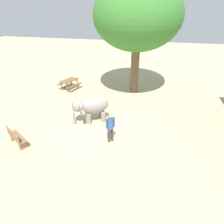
{
  "coord_description": "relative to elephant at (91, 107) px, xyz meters",
  "views": [
    {
      "loc": [
        9.72,
        3.14,
        6.37
      ],
      "look_at": [
        -0.13,
        0.92,
        0.8
      ],
      "focal_mm": 31.74,
      "sensor_mm": 36.0,
      "label": 1
    }
  ],
  "objects": [
    {
      "name": "ground_plane",
      "position": [
        0.15,
        0.35,
        -0.98
      ],
      "size": [
        60.0,
        60.0,
        0.0
      ],
      "primitive_type": "plane",
      "color": "tan"
    },
    {
      "name": "elephant",
      "position": [
        0.0,
        0.0,
        0.0
      ],
      "size": [
        1.89,
        2.14,
        1.54
      ],
      "rotation": [
        0.0,
        0.0,
        5.24
      ],
      "color": "gray",
      "rests_on": "ground_plane"
    },
    {
      "name": "person_handler",
      "position": [
        1.72,
        1.58,
        -0.04
      ],
      "size": [
        0.34,
        0.43,
        1.62
      ],
      "rotation": [
        0.0,
        0.0,
        -2.5
      ],
      "color": "#3F3833",
      "rests_on": "ground_plane"
    },
    {
      "name": "shade_tree_main",
      "position": [
        -5.27,
        1.9,
        4.6
      ],
      "size": [
        6.71,
        6.15,
        7.99
      ],
      "color": "brown",
      "rests_on": "ground_plane"
    },
    {
      "name": "wooden_bench",
      "position": [
        3.05,
        -2.99,
        -0.51
      ],
      "size": [
        1.08,
        1.4,
        0.88
      ],
      "rotation": [
        0.0,
        0.0,
        1.01
      ],
      "color": "olive",
      "rests_on": "ground_plane"
    },
    {
      "name": "picnic_table_near",
      "position": [
        -4.6,
        -3.43,
        -0.4
      ],
      "size": [
        1.91,
        1.9,
        0.78
      ],
      "rotation": [
        0.0,
        0.0,
        2.8
      ],
      "color": "brown",
      "rests_on": "ground_plane"
    }
  ]
}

